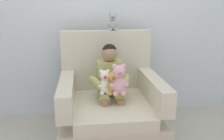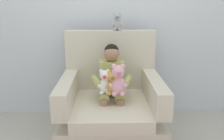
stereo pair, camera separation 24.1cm
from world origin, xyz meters
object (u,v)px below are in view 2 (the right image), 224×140
Objects in this scene: plush_white at (105,82)px; plush_honey at (112,83)px; armchair at (111,106)px; plush_grey_on_backrest at (117,22)px; seated_child at (112,79)px; plush_pink at (118,81)px.

plush_white is 1.03× the size of plush_honey.
armchair is 4.43× the size of plush_white.
seated_child is at bearing -108.67° from plush_grey_on_backrest.
plush_grey_on_backrest is at bearing 77.84° from armchair.
seated_child is 0.18m from plush_honey.
plush_honey is 0.77m from plush_grey_on_backrest.
plush_honey is at bearing 144.75° from plush_pink.
armchair reaches higher than plush_white.
seated_child is 0.21m from plush_pink.
plush_honey is at bearing -104.41° from plush_grey_on_backrest.
plush_honey is (0.08, -0.03, -0.00)m from plush_white.
seated_child is 0.17m from plush_white.
seated_child is at bearing 71.68° from armchair.
seated_child reaches higher than plush_white.
armchair is 4.56× the size of plush_honey.
armchair is 0.39m from plush_pink.
plush_grey_on_backrest reaches higher than plush_pink.
armchair reaches higher than plush_honey.
armchair is 0.35m from plush_honey.
armchair is 3.53× the size of plush_pink.
seated_child is at bearing 44.81° from plush_white.
plush_pink is 0.75m from plush_grey_on_backrest.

